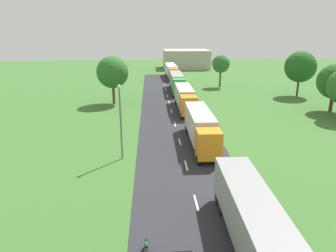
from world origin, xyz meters
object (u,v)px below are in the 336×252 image
object	(u,v)px
truck_third	(185,98)
truck_fourth	(177,82)
truck_second	(201,127)
tree_birch	(113,72)
motorcycle_courier	(146,250)
truck_lead	(256,227)
distant_building	(186,59)
tree_maple	(221,64)
tree_pine	(335,82)
lamppost_second	(121,118)
tree_elm	(300,67)
truck_fifth	(172,71)

from	to	relation	value
truck_third	truck_fourth	xyz separation A→B (m)	(0.02, 15.96, 0.05)
truck_second	tree_birch	xyz separation A→B (m)	(-12.44, 21.76, 3.49)
truck_second	motorcycle_courier	world-z (taller)	truck_second
truck_lead	distant_building	xyz separation A→B (m)	(6.48, 93.01, 0.98)
truck_second	truck_lead	bearing A→B (deg)	-89.45
truck_third	distant_building	size ratio (longest dim) A/B	0.81
tree_maple	tree_birch	bearing A→B (deg)	-145.74
truck_fourth	tree_pine	xyz separation A→B (m)	(23.90, -18.31, 2.77)
truck_third	lamppost_second	xyz separation A→B (m)	(-8.80, -20.06, 2.26)
motorcycle_courier	tree_elm	distance (m)	54.50
motorcycle_courier	truck_fourth	bearing A→B (deg)	83.11
truck_third	lamppost_second	world-z (taller)	lamppost_second
truck_third	truck_fourth	size ratio (longest dim) A/B	0.92
tree_maple	truck_third	bearing A→B (deg)	-116.66
motorcycle_courier	lamppost_second	world-z (taller)	lamppost_second
distant_building	truck_fourth	bearing A→B (deg)	-99.14
motorcycle_courier	lamppost_second	distance (m)	15.73
truck_fifth	tree_elm	bearing A→B (deg)	-46.58
truck_second	lamppost_second	size ratio (longest dim) A/B	1.57
tree_pine	tree_elm	size ratio (longest dim) A/B	0.87
tree_elm	tree_pine	bearing A→B (deg)	-90.37
motorcycle_courier	tree_maple	size ratio (longest dim) A/B	0.26
truck_lead	tree_maple	bearing A→B (deg)	79.63
tree_pine	distant_building	size ratio (longest dim) A/B	0.51
motorcycle_courier	tree_maple	bearing A→B (deg)	73.41
tree_birch	tree_maple	size ratio (longest dim) A/B	1.16
truck_second	motorcycle_courier	bearing A→B (deg)	-108.31
tree_elm	distant_building	distance (m)	50.71
truck_second	tree_elm	world-z (taller)	tree_elm
lamppost_second	tree_maple	bearing A→B (deg)	64.77
truck_second	truck_fifth	size ratio (longest dim) A/B	0.86
truck_fifth	tree_elm	xyz separation A→B (m)	(23.82, -25.18, 3.77)
truck_fourth	tree_elm	distance (m)	24.98
truck_fifth	truck_second	bearing A→B (deg)	-90.14
truck_fifth	distant_building	distance (m)	23.37
distant_building	truck_second	bearing A→B (deg)	-95.15
truck_fifth	tree_birch	world-z (taller)	tree_birch
distant_building	lamppost_second	bearing A→B (deg)	-101.30
truck_fourth	distant_building	world-z (taller)	distant_building
truck_second	motorcycle_courier	distance (m)	19.81
tree_pine	truck_second	bearing A→B (deg)	-149.62
lamppost_second	distant_building	size ratio (longest dim) A/B	0.52
truck_lead	tree_pine	bearing A→B (deg)	54.39
truck_third	tree_pine	world-z (taller)	tree_pine
tree_maple	distant_building	distance (m)	36.81
truck_third	tree_pine	distance (m)	24.20
tree_pine	tree_birch	bearing A→B (deg)	167.93
truck_fourth	distant_building	xyz separation A→B (m)	(6.69, 41.63, 0.90)
truck_lead	lamppost_second	world-z (taller)	lamppost_second
truck_second	tree_maple	world-z (taller)	tree_maple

